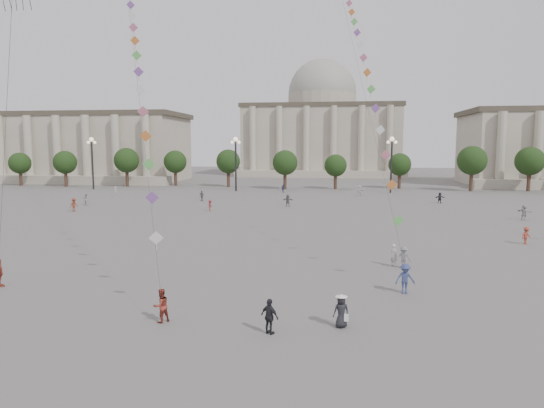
# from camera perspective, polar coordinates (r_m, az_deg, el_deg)

# --- Properties ---
(ground) EXTENTS (360.00, 360.00, 0.00)m
(ground) POSITION_cam_1_polar(r_m,az_deg,el_deg) (25.99, -3.23, -13.25)
(ground) COLOR #5B5755
(ground) RESTS_ON ground
(hall_west) EXTENTS (84.00, 26.22, 17.20)m
(hall_west) POSITION_cam_1_polar(r_m,az_deg,el_deg) (142.22, -26.68, 5.94)
(hall_west) COLOR #A49B89
(hall_west) RESTS_ON ground
(hall_central) EXTENTS (48.30, 34.30, 35.50)m
(hall_central) POSITION_cam_1_polar(r_m,az_deg,el_deg) (153.35, 5.85, 8.82)
(hall_central) COLOR #A49B89
(hall_central) RESTS_ON ground
(tree_row) EXTENTS (137.12, 5.12, 8.00)m
(tree_row) POSITION_cam_1_polar(r_m,az_deg,el_deg) (102.14, 4.94, 4.86)
(tree_row) COLOR #37251B
(tree_row) RESTS_ON ground
(lamp_post_far_west) EXTENTS (2.00, 0.90, 10.65)m
(lamp_post_far_west) POSITION_cam_1_polar(r_m,az_deg,el_deg) (106.27, -20.42, 5.59)
(lamp_post_far_west) COLOR #262628
(lamp_post_far_west) RESTS_ON ground
(lamp_post_mid_west) EXTENTS (2.00, 0.90, 10.65)m
(lamp_post_mid_west) POSITION_cam_1_polar(r_m,az_deg,el_deg) (96.01, -4.30, 5.91)
(lamp_post_mid_west) COLOR #262628
(lamp_post_mid_west) RESTS_ON ground
(lamp_post_mid_east) EXTENTS (2.00, 0.90, 10.65)m
(lamp_post_mid_east) POSITION_cam_1_polar(r_m,az_deg,el_deg) (94.56, 13.89, 5.71)
(lamp_post_mid_east) COLOR #262628
(lamp_post_mid_east) RESTS_ON ground
(person_crowd_0) EXTENTS (1.02, 0.75, 1.60)m
(person_crowd_0) POSITION_cam_1_polar(r_m,az_deg,el_deg) (92.87, 1.31, 1.85)
(person_crowd_0) COLOR navy
(person_crowd_0) RESTS_ON ground
(person_crowd_1) EXTENTS (1.05, 0.96, 1.76)m
(person_crowd_1) POSITION_cam_1_polar(r_m,az_deg,el_deg) (78.37, -21.01, 0.51)
(person_crowd_1) COLOR #ADADA9
(person_crowd_1) RESTS_ON ground
(person_crowd_2) EXTENTS (1.13, 1.36, 1.82)m
(person_crowd_2) POSITION_cam_1_polar(r_m,az_deg,el_deg) (71.48, -22.28, -0.09)
(person_crowd_2) COLOR brown
(person_crowd_2) RESTS_ON ground
(person_crowd_4) EXTENTS (1.79, 1.15, 1.84)m
(person_crowd_4) POSITION_cam_1_polar(r_m,az_deg,el_deg) (88.27, 10.27, 1.55)
(person_crowd_4) COLOR silver
(person_crowd_4) RESTS_ON ground
(person_crowd_6) EXTENTS (1.13, 0.75, 1.64)m
(person_crowd_6) POSITION_cam_1_polar(r_m,az_deg,el_deg) (36.89, 15.23, -6.09)
(person_crowd_6) COLOR slate
(person_crowd_6) RESTS_ON ground
(person_crowd_7) EXTENTS (1.68, 1.64, 1.92)m
(person_crowd_7) POSITION_cam_1_polar(r_m,az_deg,el_deg) (65.87, 27.54, -0.87)
(person_crowd_7) COLOR #B4B5B1
(person_crowd_7) RESTS_ON ground
(person_crowd_8) EXTENTS (1.19, 1.07, 1.60)m
(person_crowd_8) POSITION_cam_1_polar(r_m,az_deg,el_deg) (49.89, 27.73, -3.31)
(person_crowd_8) COLOR #9F3A2B
(person_crowd_8) RESTS_ON ground
(person_crowd_9) EXTENTS (1.62, 0.78, 1.68)m
(person_crowd_9) POSITION_cam_1_polar(r_m,az_deg,el_deg) (80.13, 19.14, 0.69)
(person_crowd_9) COLOR black
(person_crowd_9) RESTS_ON ground
(person_crowd_10) EXTENTS (0.68, 0.79, 1.82)m
(person_crowd_10) POSITION_cam_1_polar(r_m,az_deg,el_deg) (89.10, -17.90, 1.37)
(person_crowd_10) COLOR beige
(person_crowd_10) RESTS_ON ground
(person_crowd_12) EXTENTS (1.71, 0.70, 1.79)m
(person_crowd_12) POSITION_cam_1_polar(r_m,az_deg,el_deg) (71.67, 1.88, 0.43)
(person_crowd_12) COLOR slate
(person_crowd_12) RESTS_ON ground
(person_crowd_13) EXTENTS (0.70, 0.73, 1.68)m
(person_crowd_13) POSITION_cam_1_polar(r_m,az_deg,el_deg) (37.41, 14.13, -5.84)
(person_crowd_13) COLOR beige
(person_crowd_13) RESTS_ON ground
(person_crowd_16) EXTENTS (1.06, 0.71, 1.67)m
(person_crowd_16) POSITION_cam_1_polar(r_m,az_deg,el_deg) (79.83, -8.27, 0.98)
(person_crowd_16) COLOR #5A5A5E
(person_crowd_16) RESTS_ON ground
(person_crowd_17) EXTENTS (0.63, 1.02, 1.52)m
(person_crowd_17) POSITION_cam_1_polar(r_m,az_deg,el_deg) (67.03, -7.29, -0.19)
(person_crowd_17) COLOR maroon
(person_crowd_17) RESTS_ON ground
(tourist_0) EXTENTS (1.12, 0.99, 1.82)m
(tourist_0) POSITION_cam_1_polar(r_m,az_deg,el_deg) (35.61, -29.40, -7.06)
(tourist_0) COLOR #9D3B2A
(tourist_0) RESTS_ON ground
(tourist_1) EXTENTS (1.08, 0.89, 1.72)m
(tourist_1) POSITION_cam_1_polar(r_m,az_deg,el_deg) (23.65, -0.27, -13.10)
(tourist_1) COLOR black
(tourist_1) RESTS_ON ground
(kite_flyer_0) EXTENTS (1.05, 1.07, 1.74)m
(kite_flyer_0) POSITION_cam_1_polar(r_m,az_deg,el_deg) (25.74, -12.91, -11.57)
(kite_flyer_0) COLOR maroon
(kite_flyer_0) RESTS_ON ground
(kite_flyer_1) EXTENTS (1.29, 0.87, 1.86)m
(kite_flyer_1) POSITION_cam_1_polar(r_m,az_deg,el_deg) (30.78, 15.39, -8.47)
(kite_flyer_1) COLOR navy
(kite_flyer_1) RESTS_ON ground
(hat_person) EXTENTS (0.93, 0.77, 1.69)m
(hat_person) POSITION_cam_1_polar(r_m,az_deg,el_deg) (24.69, 8.15, -12.29)
(hat_person) COLOR black
(hat_person) RESTS_ON ground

